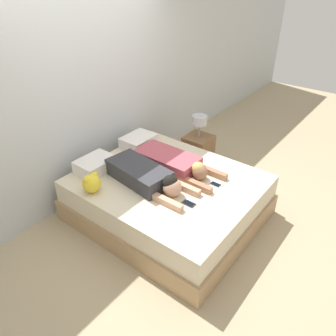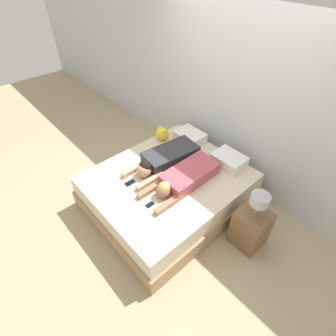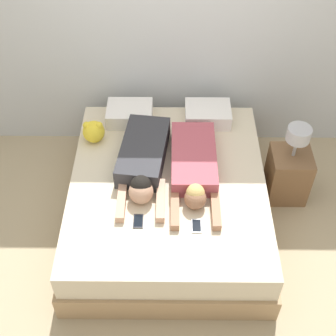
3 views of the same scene
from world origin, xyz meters
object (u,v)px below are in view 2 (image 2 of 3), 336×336
(plush_toy, at_px, (162,134))
(pillow_head_right, at_px, (229,160))
(person_left, at_px, (165,159))
(bed, at_px, (168,190))
(person_right, at_px, (184,178))
(nightstand, at_px, (251,226))
(cell_phone_right, at_px, (150,205))
(pillow_head_left, at_px, (190,137))
(cell_phone_left, at_px, (130,183))

(plush_toy, bearing_deg, pillow_head_right, 15.29)
(pillow_head_right, height_order, person_left, person_left)
(bed, distance_m, person_right, 0.43)
(plush_toy, distance_m, nightstand, 1.90)
(person_left, distance_m, person_right, 0.45)
(person_left, relative_size, person_right, 1.01)
(cell_phone_right, height_order, nightstand, nightstand)
(pillow_head_right, xyz_separation_m, plush_toy, (-1.09, -0.30, 0.03))
(nightstand, bearing_deg, person_right, -165.02)
(pillow_head_left, relative_size, person_left, 0.39)
(person_right, xyz_separation_m, plush_toy, (-0.93, 0.43, 0.03))
(cell_phone_right, relative_size, nightstand, 0.16)
(nightstand, bearing_deg, plush_toy, 174.52)
(pillow_head_left, xyz_separation_m, person_left, (0.16, -0.67, 0.02))
(bed, height_order, cell_phone_right, cell_phone_right)
(bed, relative_size, person_left, 1.82)
(person_left, bearing_deg, nightstand, 8.09)
(pillow_head_right, bearing_deg, plush_toy, -164.71)
(bed, distance_m, pillow_head_left, 0.96)
(pillow_head_left, height_order, cell_phone_left, pillow_head_left)
(cell_phone_left, xyz_separation_m, plush_toy, (-0.46, 0.97, 0.10))
(pillow_head_left, bearing_deg, plush_toy, -136.84)
(person_left, relative_size, plush_toy, 5.23)
(person_right, relative_size, cell_phone_right, 8.12)
(cell_phone_right, relative_size, plush_toy, 0.64)
(nightstand, bearing_deg, bed, -164.04)
(pillow_head_left, height_order, person_right, person_right)
(pillow_head_left, height_order, person_left, person_left)
(pillow_head_left, distance_m, nightstand, 1.64)
(cell_phone_right, bearing_deg, person_right, 90.69)
(plush_toy, bearing_deg, cell_phone_left, -64.35)
(pillow_head_right, relative_size, cell_phone_right, 3.18)
(pillow_head_right, relative_size, cell_phone_left, 3.18)
(nightstand, bearing_deg, person_left, -171.91)
(pillow_head_left, xyz_separation_m, cell_phone_left, (0.15, -1.27, -0.07))
(person_right, relative_size, nightstand, 1.32)
(person_right, height_order, cell_phone_right, person_right)
(pillow_head_right, height_order, nightstand, nightstand)
(pillow_head_left, distance_m, plush_toy, 0.44)
(pillow_head_left, xyz_separation_m, cell_phone_right, (0.62, -1.31, -0.07))
(person_left, height_order, cell_phone_left, person_left)
(pillow_head_right, distance_m, person_right, 0.74)
(cell_phone_left, distance_m, nightstand, 1.62)
(pillow_head_right, relative_size, nightstand, 0.52)
(pillow_head_right, xyz_separation_m, nightstand, (0.77, -0.48, -0.32))
(bed, height_order, plush_toy, plush_toy)
(person_right, height_order, nightstand, nightstand)
(pillow_head_right, distance_m, person_left, 0.90)
(plush_toy, bearing_deg, pillow_head_left, 43.16)
(pillow_head_left, relative_size, cell_phone_right, 3.18)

